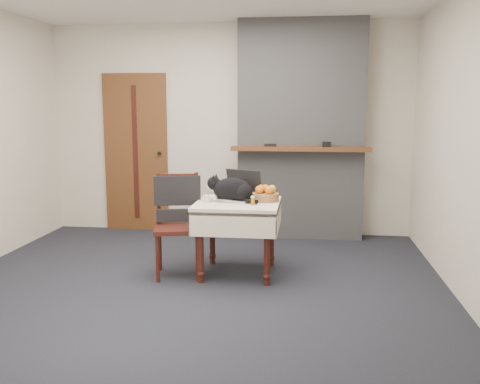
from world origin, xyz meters
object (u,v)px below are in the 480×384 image
Objects in this scene: laptop at (239,192)px; pill_bottle at (253,200)px; side_table at (238,214)px; fruit_basket at (265,195)px; cat at (233,190)px; door at (136,153)px; chair at (178,210)px; cream_jar at (207,199)px.

pill_bottle is (0.16, -0.26, -0.03)m from laptop.
pill_bottle is at bearing -33.67° from laptop.
pill_bottle reaches higher than side_table.
fruit_basket is at bearing 16.38° from laptop.
side_table is 1.52× the size of cat.
door reaches higher than chair.
cream_jar reaches higher than side_table.
cat is 6.33× the size of pill_bottle.
side_table is 0.22m from laptop.
cat reaches higher than fruit_basket.
laptop is at bearing 171.59° from fruit_basket.
cat is (-0.05, 0.02, 0.22)m from side_table.
side_table is (1.54, -1.72, -0.41)m from door.
side_table is at bearing -48.10° from door.
chair is (-0.57, -0.03, 0.03)m from side_table.
chair is (-0.52, -0.05, -0.20)m from cat.
door is at bearing 137.75° from fruit_basket.
chair is at bearing 173.09° from cream_jar.
side_table is at bearing 139.19° from pill_bottle.
cat is at bearing 143.57° from pill_bottle.
side_table is 0.23m from cat.
fruit_basket is 0.85m from chair.
cat is 0.54× the size of chair.
door is at bearing 131.90° from side_table.
laptop is at bearing 35.34° from cream_jar.
fruit_basket is at bearing 67.57° from pill_bottle.
pill_bottle is at bearing -20.72° from chair.
door is 2.34m from side_table.
pill_bottle is 0.25m from fruit_basket.
chair reaches higher than fruit_basket.
side_table is 0.81× the size of chair.
chair is at bearing -139.76° from laptop.
fruit_basket reaches higher than cream_jar.
pill_bottle is (0.43, -0.07, 0.01)m from cream_jar.
laptop is 0.34m from cream_jar.
door is 2.08× the size of chair.
laptop is (1.54, -1.59, -0.23)m from door.
door is 2.53m from pill_bottle.
cat is at bearing -87.43° from laptop.
laptop is at bearing -45.97° from door.
cream_jar is at bearing -166.78° from side_table.
chair reaches higher than side_table.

